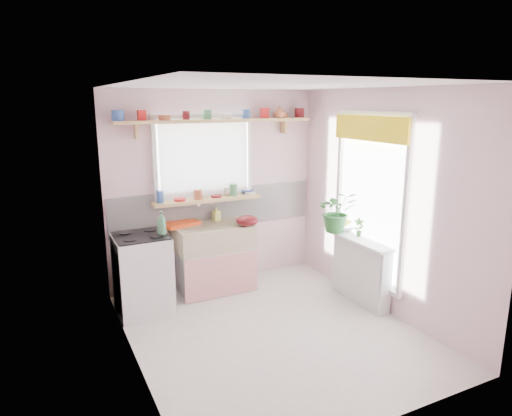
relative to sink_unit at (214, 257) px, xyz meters
name	(u,v)px	position (x,y,z in m)	size (l,w,h in m)	color
room	(288,185)	(0.81, -0.43, 0.94)	(3.20, 3.20, 3.20)	beige
sink_unit	(214,257)	(0.00, 0.00, 0.00)	(0.95, 0.65, 1.11)	white
cooker	(143,274)	(-0.95, -0.24, 0.03)	(0.58, 0.58, 0.93)	white
radiator_ledge	(361,269)	(1.45, -1.09, -0.03)	(0.22, 0.95, 0.78)	white
windowsill	(207,200)	(0.00, 0.19, 0.71)	(1.40, 0.22, 0.04)	tan
pine_shelf	(217,121)	(0.15, 0.18, 1.69)	(2.52, 0.24, 0.04)	tan
shelf_crockery	(215,114)	(0.13, 0.18, 1.76)	(2.47, 0.11, 0.12)	#3359A5
sill_crockery	(203,194)	(-0.05, 0.19, 0.78)	(1.35, 0.11, 0.12)	#3359A5
dish_tray	(179,223)	(-0.37, 0.21, 0.44)	(0.44, 0.33, 0.04)	#F24715
colander	(247,221)	(0.38, -0.19, 0.48)	(0.28, 0.28, 0.13)	#560E13
jade_plant	(337,211)	(1.36, -0.69, 0.60)	(0.47, 0.41, 0.52)	#2A6A2F
fruit_bowl	(344,228)	(1.48, -0.69, 0.38)	(0.30, 0.30, 0.07)	silver
herb_pot	(359,227)	(1.48, -0.98, 0.46)	(0.12, 0.08, 0.22)	#326327
soap_bottle_sink	(216,213)	(0.13, 0.21, 0.51)	(0.08, 0.09, 0.19)	#CAC95A
sill_cup	(228,191)	(0.31, 0.25, 0.78)	(0.14, 0.14, 0.11)	beige
sill_bowl	(247,191)	(0.58, 0.25, 0.76)	(0.17, 0.17, 0.05)	#3148A2
shelf_vase	(280,112)	(0.99, 0.12, 1.79)	(0.15, 0.15, 0.16)	#B05D36
cooker_bottle	(162,223)	(-0.73, -0.33, 0.62)	(0.10, 0.10, 0.27)	#418255
fruit	(344,223)	(1.49, -0.69, 0.44)	(0.20, 0.14, 0.10)	orange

